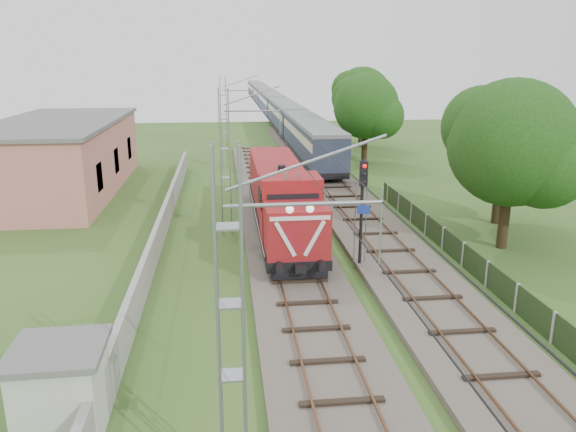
{
  "coord_description": "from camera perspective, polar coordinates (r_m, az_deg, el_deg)",
  "views": [
    {
      "loc": [
        -3.01,
        -18.29,
        9.48
      ],
      "look_at": [
        -0.08,
        7.46,
        2.2
      ],
      "focal_mm": 35.0,
      "sensor_mm": 36.0,
      "label": 1
    }
  ],
  "objects": [
    {
      "name": "ground",
      "position": [
        20.82,
        2.6,
        -11.41
      ],
      "size": [
        140.0,
        140.0,
        0.0
      ],
      "primitive_type": "plane",
      "color": "#35551F",
      "rests_on": "ground"
    },
    {
      "name": "track_main",
      "position": [
        27.11,
        0.29,
        -4.36
      ],
      "size": [
        4.2,
        70.0,
        0.45
      ],
      "color": "#6B6054",
      "rests_on": "ground"
    },
    {
      "name": "track_side",
      "position": [
        40.21,
        5.19,
        2.26
      ],
      "size": [
        4.2,
        80.0,
        0.45
      ],
      "color": "#6B6054",
      "rests_on": "ground"
    },
    {
      "name": "catenary",
      "position": [
        30.77,
        -6.3,
        5.43
      ],
      "size": [
        3.31,
        70.0,
        8.0
      ],
      "color": "gray",
      "rests_on": "ground"
    },
    {
      "name": "boundary_wall",
      "position": [
        31.72,
        -12.55,
        -0.67
      ],
      "size": [
        0.25,
        40.0,
        1.5
      ],
      "primitive_type": "cube",
      "color": "#9E9E99",
      "rests_on": "ground"
    },
    {
      "name": "station_building",
      "position": [
        44.49,
        -22.15,
        5.69
      ],
      "size": [
        8.4,
        20.4,
        5.22
      ],
      "color": "tan",
      "rests_on": "ground"
    },
    {
      "name": "fence",
      "position": [
        25.56,
        19.6,
        -5.59
      ],
      "size": [
        0.12,
        32.0,
        1.2
      ],
      "color": "black",
      "rests_on": "ground"
    },
    {
      "name": "locomotive",
      "position": [
        30.99,
        -0.73,
        1.98
      ],
      "size": [
        2.82,
        16.1,
        4.09
      ],
      "color": "black",
      "rests_on": "ground"
    },
    {
      "name": "coach_rake",
      "position": [
        96.13,
        -1.73,
        11.49
      ],
      "size": [
        2.92,
        108.96,
        3.37
      ],
      "color": "black",
      "rests_on": "ground"
    },
    {
      "name": "signal_post",
      "position": [
        25.43,
        7.59,
        2.1
      ],
      "size": [
        0.55,
        0.45,
        5.19
      ],
      "color": "black",
      "rests_on": "ground"
    },
    {
      "name": "relay_hut",
      "position": [
        16.28,
        -22.02,
        -16.01
      ],
      "size": [
        2.42,
        2.42,
        2.45
      ],
      "color": "beige",
      "rests_on": "ground"
    },
    {
      "name": "tree_a",
      "position": [
        30.13,
        21.96,
        6.76
      ],
      "size": [
        6.66,
        6.35,
        8.64
      ],
      "color": "#382C17",
      "rests_on": "ground"
    },
    {
      "name": "tree_b",
      "position": [
        34.82,
        21.21,
        7.39
      ],
      "size": [
        6.29,
        5.99,
        8.15
      ],
      "color": "#382C17",
      "rests_on": "ground"
    },
    {
      "name": "tree_c",
      "position": [
        53.6,
        8.01,
        10.92
      ],
      "size": [
        6.38,
        6.08,
        8.27
      ],
      "color": "#382C17",
      "rests_on": "ground"
    },
    {
      "name": "tree_d",
      "position": [
        63.28,
        7.6,
        11.88
      ],
      "size": [
        6.69,
        6.37,
        8.67
      ],
      "color": "#382C17",
      "rests_on": "ground"
    }
  ]
}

